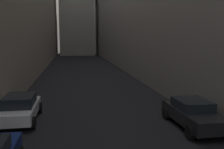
{
  "coord_description": "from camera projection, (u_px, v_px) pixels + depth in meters",
  "views": [
    {
      "loc": [
        -1.59,
        5.46,
        4.51
      ],
      "look_at": [
        0.0,
        15.16,
        3.07
      ],
      "focal_mm": 39.71,
      "sensor_mm": 36.0,
      "label": 1
    }
  ],
  "objects": [
    {
      "name": "ground_plane",
      "position": [
        81.0,
        65.0,
        42.44
      ],
      "size": [
        264.0,
        264.0,
        0.0
      ],
      "primitive_type": "plane",
      "color": "black"
    },
    {
      "name": "building_block_left",
      "position": [
        15.0,
        2.0,
        41.16
      ],
      "size": [
        10.38,
        108.0,
        21.12
      ],
      "primitive_type": "cube",
      "color": "gray",
      "rests_on": "ground"
    },
    {
      "name": "parked_car_left_third",
      "position": [
        20.0,
        108.0,
        13.45
      ],
      "size": [
        1.87,
        4.03,
        1.47
      ],
      "rotation": [
        0.0,
        0.0,
        1.57
      ],
      "color": "silver",
      "rests_on": "ground"
    },
    {
      "name": "parked_car_right_third",
      "position": [
        192.0,
        113.0,
        12.55
      ],
      "size": [
        1.9,
        4.24,
        1.42
      ],
      "rotation": [
        0.0,
        0.0,
        1.57
      ],
      "color": "black",
      "rests_on": "ground"
    }
  ]
}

